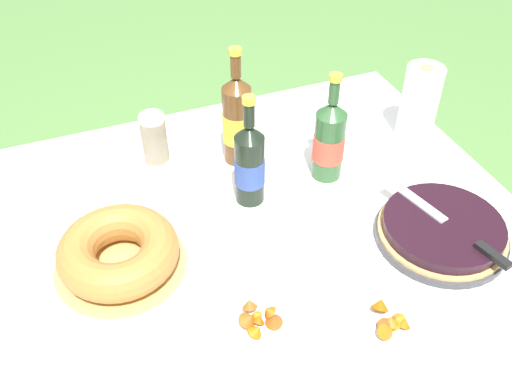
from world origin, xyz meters
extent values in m
cube|color=brown|center=(0.00, 0.00, 0.68)|extent=(1.55, 1.18, 0.03)
cylinder|color=brown|center=(0.71, 0.53, 0.33)|extent=(0.06, 0.06, 0.66)
cube|color=white|center=(0.00, 0.00, 0.70)|extent=(1.56, 1.19, 0.00)
cube|color=white|center=(0.00, 0.59, 0.65)|extent=(1.56, 0.00, 0.10)
cube|color=white|center=(0.78, 0.00, 0.65)|extent=(0.00, 1.19, 0.10)
cylinder|color=#38383D|center=(0.50, -0.19, 0.71)|extent=(0.33, 0.33, 0.02)
cylinder|color=tan|center=(0.50, -0.19, 0.73)|extent=(0.31, 0.31, 0.01)
cylinder|color=black|center=(0.50, -0.19, 0.75)|extent=(0.29, 0.29, 0.03)
cube|color=silver|center=(0.48, -0.10, 0.76)|extent=(0.07, 0.19, 0.00)
cube|color=black|center=(0.53, -0.33, 0.77)|extent=(0.04, 0.09, 0.01)
cylinder|color=tan|center=(-0.26, 0.01, 0.71)|extent=(0.31, 0.31, 0.01)
torus|color=#AD7033|center=(-0.26, 0.01, 0.75)|extent=(0.28, 0.28, 0.09)
cylinder|color=beige|center=(-0.08, 0.36, 0.75)|extent=(0.07, 0.07, 0.09)
cylinder|color=beige|center=(-0.08, 0.36, 0.76)|extent=(0.07, 0.07, 0.09)
cylinder|color=beige|center=(-0.08, 0.36, 0.78)|extent=(0.07, 0.07, 0.09)
cylinder|color=beige|center=(-0.08, 0.36, 0.79)|extent=(0.07, 0.07, 0.09)
cylinder|color=beige|center=(-0.08, 0.36, 0.80)|extent=(0.07, 0.07, 0.09)
cylinder|color=beige|center=(-0.08, 0.36, 0.82)|extent=(0.07, 0.07, 0.09)
torus|color=beige|center=(-0.08, 0.36, 0.86)|extent=(0.07, 0.07, 0.01)
cylinder|color=#2D562D|center=(0.35, 0.14, 0.80)|extent=(0.08, 0.08, 0.20)
cylinder|color=#E54C38|center=(0.35, 0.14, 0.80)|extent=(0.09, 0.09, 0.08)
cone|color=#2D562D|center=(0.35, 0.14, 0.92)|extent=(0.08, 0.08, 0.04)
cylinder|color=#2D562D|center=(0.35, 0.14, 0.97)|extent=(0.03, 0.03, 0.07)
cylinder|color=gold|center=(0.35, 0.14, 1.01)|extent=(0.03, 0.03, 0.02)
cylinder|color=brown|center=(0.14, 0.30, 0.82)|extent=(0.08, 0.08, 0.23)
cylinder|color=yellow|center=(0.14, 0.30, 0.82)|extent=(0.08, 0.08, 0.09)
cone|color=brown|center=(0.14, 0.30, 0.95)|extent=(0.08, 0.08, 0.04)
cylinder|color=brown|center=(0.14, 0.30, 1.01)|extent=(0.03, 0.03, 0.06)
cylinder|color=gold|center=(0.14, 0.30, 1.05)|extent=(0.03, 0.03, 0.02)
cylinder|color=black|center=(0.11, 0.12, 0.80)|extent=(0.08, 0.08, 0.20)
cylinder|color=#334C93|center=(0.11, 0.12, 0.80)|extent=(0.08, 0.08, 0.08)
cone|color=black|center=(0.11, 0.12, 0.92)|extent=(0.08, 0.08, 0.04)
cylinder|color=black|center=(0.11, 0.12, 0.97)|extent=(0.03, 0.03, 0.06)
cylinder|color=gold|center=(0.11, 0.12, 1.01)|extent=(0.03, 0.03, 0.02)
cylinder|color=white|center=(0.01, -0.27, 0.71)|extent=(0.19, 0.19, 0.01)
torus|color=white|center=(0.01, -0.27, 0.72)|extent=(0.19, 0.19, 0.01)
cone|color=#C64C0C|center=(-0.02, -0.27, 0.73)|extent=(0.03, 0.04, 0.04)
cone|color=#B05410|center=(0.01, -0.26, 0.74)|extent=(0.04, 0.04, 0.04)
cone|color=#BE5218|center=(-0.04, -0.27, 0.74)|extent=(0.06, 0.06, 0.04)
cone|color=#AE4F17|center=(-0.02, -0.23, 0.74)|extent=(0.04, 0.04, 0.03)
cone|color=#C57814|center=(-0.02, -0.26, 0.73)|extent=(0.03, 0.03, 0.03)
cone|color=#A54C18|center=(0.01, -0.29, 0.73)|extent=(0.06, 0.06, 0.03)
cone|color=#BA5D0C|center=(-0.03, -0.30, 0.73)|extent=(0.05, 0.05, 0.04)
cylinder|color=white|center=(0.23, -0.37, 0.71)|extent=(0.19, 0.19, 0.01)
torus|color=white|center=(0.23, -0.37, 0.72)|extent=(0.19, 0.19, 0.01)
cone|color=#A85E1A|center=(0.24, -0.38, 0.73)|extent=(0.05, 0.05, 0.03)
cone|color=#A6561B|center=(0.23, -0.37, 0.72)|extent=(0.04, 0.04, 0.03)
cone|color=#A86514|center=(0.21, -0.40, 0.74)|extent=(0.05, 0.05, 0.04)
cone|color=#B3580E|center=(0.27, -0.39, 0.72)|extent=(0.05, 0.04, 0.03)
cone|color=#CC6023|center=(0.23, -0.37, 0.72)|extent=(0.04, 0.04, 0.03)
cone|color=#BA670A|center=(0.24, -0.38, 0.73)|extent=(0.05, 0.05, 0.03)
cone|color=#C27717|center=(0.23, -0.38, 0.72)|extent=(0.04, 0.03, 0.04)
cone|color=#A64B1C|center=(0.23, -0.39, 0.73)|extent=(0.05, 0.05, 0.04)
cone|color=#C0741B|center=(0.26, -0.38, 0.73)|extent=(0.05, 0.05, 0.04)
cone|color=#A95008|center=(0.24, -0.34, 0.73)|extent=(0.05, 0.05, 0.05)
cylinder|color=white|center=(0.68, 0.21, 0.82)|extent=(0.11, 0.11, 0.23)
cylinder|color=#9E7A56|center=(0.68, 0.21, 0.93)|extent=(0.04, 0.04, 0.00)
camera|label=1|loc=(-0.29, -0.95, 1.73)|focal=40.00mm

